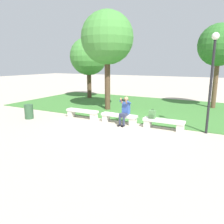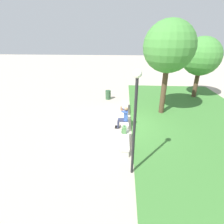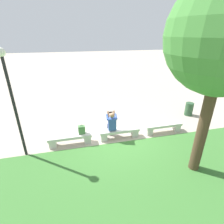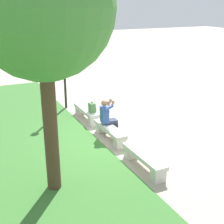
# 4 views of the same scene
# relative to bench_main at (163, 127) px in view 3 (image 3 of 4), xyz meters

# --- Properties ---
(ground_plane) EXTENTS (80.00, 80.00, 0.00)m
(ground_plane) POSITION_rel_bench_main_xyz_m (2.18, 0.00, -0.30)
(ground_plane) COLOR #B2A593
(bench_main) EXTENTS (1.81, 0.40, 0.45)m
(bench_main) POSITION_rel_bench_main_xyz_m (0.00, 0.00, 0.00)
(bench_main) COLOR beige
(bench_main) RESTS_ON ground
(bench_near) EXTENTS (1.81, 0.40, 0.45)m
(bench_near) POSITION_rel_bench_main_xyz_m (2.18, 0.00, 0.00)
(bench_near) COLOR beige
(bench_near) RESTS_ON ground
(bench_mid) EXTENTS (1.81, 0.40, 0.45)m
(bench_mid) POSITION_rel_bench_main_xyz_m (4.35, 0.00, 0.00)
(bench_mid) COLOR beige
(bench_mid) RESTS_ON ground
(person_photographer) EXTENTS (0.48, 0.73, 1.32)m
(person_photographer) POSITION_rel_bench_main_xyz_m (2.52, -0.08, 0.44)
(person_photographer) COLOR black
(person_photographer) RESTS_ON ground
(backpack) EXTENTS (0.28, 0.24, 0.43)m
(backpack) POSITION_rel_bench_main_xyz_m (3.84, -0.05, 0.33)
(backpack) COLOR #4C7F47
(backpack) RESTS_ON bench_mid
(trash_bin) EXTENTS (0.44, 0.44, 0.75)m
(trash_bin) POSITION_rel_bench_main_xyz_m (-2.40, -1.40, 0.08)
(trash_bin) COLOR #2D5133
(trash_bin) RESTS_ON ground
(lamp_post) EXTENTS (0.28, 0.28, 4.00)m
(lamp_post) POSITION_rel_bench_main_xyz_m (6.08, 0.28, 2.31)
(lamp_post) COLOR black
(lamp_post) RESTS_ON ground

